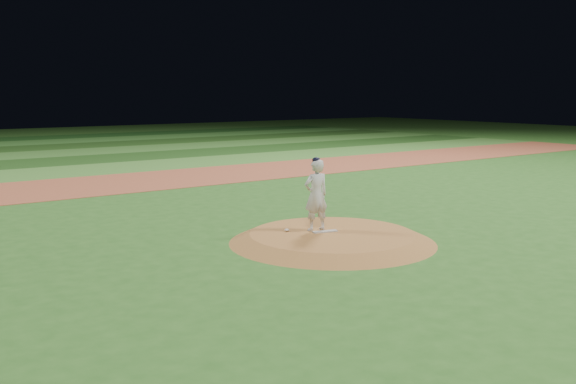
# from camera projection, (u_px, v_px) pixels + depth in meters

# --- Properties ---
(ground) EXTENTS (120.00, 120.00, 0.00)m
(ground) POSITION_uv_depth(u_px,v_px,m) (332.00, 242.00, 17.08)
(ground) COLOR #2A5F1E
(ground) RESTS_ON ground
(infield_dirt_band) EXTENTS (70.00, 6.00, 0.02)m
(infield_dirt_band) POSITION_uv_depth(u_px,v_px,m) (128.00, 182.00, 28.25)
(infield_dirt_band) COLOR #9F4D31
(infield_dirt_band) RESTS_ON ground
(outfield_stripe_0) EXTENTS (70.00, 5.00, 0.02)m
(outfield_stripe_0) POSITION_uv_depth(u_px,v_px,m) (86.00, 170.00, 32.64)
(outfield_stripe_0) COLOR #407B2D
(outfield_stripe_0) RESTS_ON ground
(outfield_stripe_1) EXTENTS (70.00, 5.00, 0.02)m
(outfield_stripe_1) POSITION_uv_depth(u_px,v_px,m) (57.00, 161.00, 36.63)
(outfield_stripe_1) COLOR #1D4616
(outfield_stripe_1) RESTS_ON ground
(outfield_stripe_2) EXTENTS (70.00, 5.00, 0.02)m
(outfield_stripe_2) POSITION_uv_depth(u_px,v_px,m) (33.00, 155.00, 40.63)
(outfield_stripe_2) COLOR #387229
(outfield_stripe_2) RESTS_ON ground
(outfield_stripe_3) EXTENTS (70.00, 5.00, 0.02)m
(outfield_stripe_3) POSITION_uv_depth(u_px,v_px,m) (13.00, 149.00, 44.62)
(outfield_stripe_3) COLOR #1E4516
(outfield_stripe_3) RESTS_ON ground
(pitchers_mound) EXTENTS (5.50, 5.50, 0.25)m
(pitchers_mound) POSITION_uv_depth(u_px,v_px,m) (332.00, 238.00, 17.06)
(pitchers_mound) COLOR #A06731
(pitchers_mound) RESTS_ON ground
(pitching_rubber) EXTENTS (0.70, 0.33, 0.03)m
(pitching_rubber) POSITION_uv_depth(u_px,v_px,m) (325.00, 231.00, 17.15)
(pitching_rubber) COLOR beige
(pitching_rubber) RESTS_ON pitchers_mound
(rosin_bag) EXTENTS (0.13, 0.13, 0.07)m
(rosin_bag) POSITION_uv_depth(u_px,v_px,m) (287.00, 230.00, 17.23)
(rosin_bag) COLOR silver
(rosin_bag) RESTS_ON pitchers_mound
(pitcher_on_mound) EXTENTS (0.76, 0.54, 1.99)m
(pitcher_on_mound) POSITION_uv_depth(u_px,v_px,m) (316.00, 195.00, 17.20)
(pitcher_on_mound) COLOR silver
(pitcher_on_mound) RESTS_ON pitchers_mound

